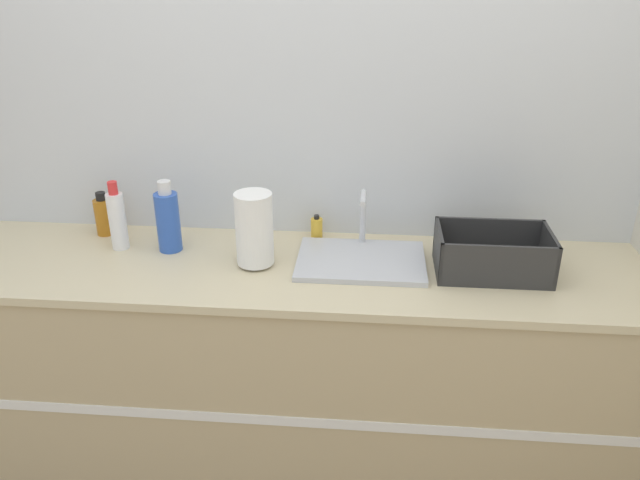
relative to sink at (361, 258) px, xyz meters
The scene contains 9 objects.
wall_back 0.55m from the sink, 129.83° to the left, with size 4.97×0.06×2.60m.
counter_cabinet 0.52m from the sink, 169.35° to the right, with size 2.60×0.63×0.89m.
sink is the anchor object (origin of this frame).
paper_towel_roll 0.40m from the sink, behind, with size 0.13×0.13×0.28m.
dish_rack 0.47m from the sink, ahead, with size 0.39×0.24×0.16m.
bottle_amber 1.05m from the sink, behind, with size 0.07×0.07×0.18m.
bottle_white_spray 0.93m from the sink, behind, with size 0.06×0.06×0.27m.
bottle_blue 0.74m from the sink, behind, with size 0.09×0.09×0.28m.
soap_dispenser 0.27m from the sink, 133.10° to the left, with size 0.05×0.05×0.10m.
Camera 1 is at (0.27, -1.70, 1.92)m, focal length 35.00 mm.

